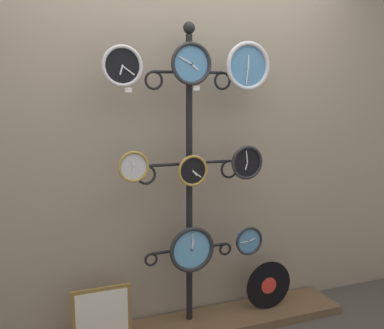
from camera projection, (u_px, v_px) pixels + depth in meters
name	position (u px, v px, depth m)	size (l,w,h in m)	color
shop_wall	(181.00, 123.00, 3.03)	(4.40, 0.04, 2.80)	gray
low_shelf	(193.00, 327.00, 3.05)	(2.20, 0.36, 0.06)	brown
display_stand	(189.00, 220.00, 2.98)	(0.71, 0.37, 2.04)	black
clock_top_left	(122.00, 66.00, 2.57)	(0.24, 0.04, 0.24)	black
clock_top_center	(191.00, 64.00, 2.71)	(0.26, 0.04, 0.26)	#4C84B2
clock_top_right	(248.00, 66.00, 2.88)	(0.31, 0.04, 0.31)	#4C84B2
clock_middle_left	(133.00, 167.00, 2.69)	(0.19, 0.04, 0.19)	silver
clock_middle_center	(193.00, 171.00, 2.84)	(0.20, 0.04, 0.20)	black
clock_middle_right	(247.00, 162.00, 2.96)	(0.23, 0.04, 0.23)	black
clock_bottom_center	(192.00, 249.00, 2.93)	(0.31, 0.04, 0.31)	#60A8DB
clock_bottom_right	(249.00, 241.00, 3.05)	(0.20, 0.04, 0.20)	#4C84B2
vinyl_record	(269.00, 285.00, 3.21)	(0.35, 0.01, 0.35)	black
picture_frame	(102.00, 316.00, 2.76)	(0.37, 0.02, 0.37)	olive
price_tag_upper	(128.00, 90.00, 2.60)	(0.04, 0.00, 0.03)	white
price_tag_mid	(197.00, 88.00, 2.75)	(0.04, 0.00, 0.03)	white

